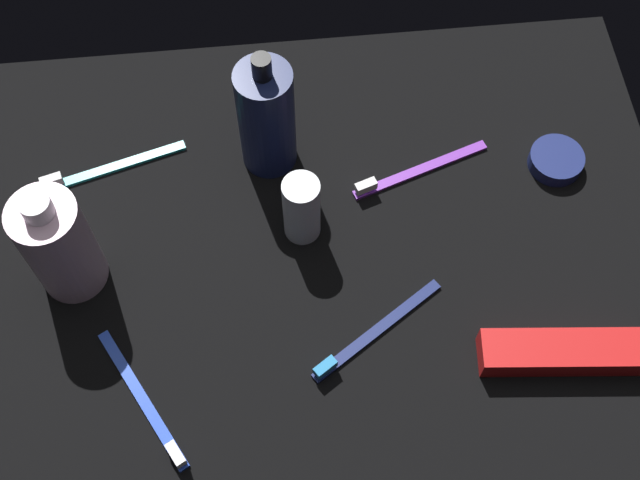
{
  "coord_description": "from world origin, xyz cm",
  "views": [
    {
      "loc": [
        4.47,
        44.12,
        87.17
      ],
      "look_at": [
        0.0,
        0.0,
        3.0
      ],
      "focal_mm": 47.2,
      "sensor_mm": 36.0,
      "label": 1
    }
  ],
  "objects": [
    {
      "name": "ground_plane",
      "position": [
        0.0,
        0.0,
        -0.6
      ],
      "size": [
        84.0,
        64.0,
        1.2
      ],
      "primitive_type": "cube",
      "color": "black"
    },
    {
      "name": "lotion_bottle",
      "position": [
        4.81,
        -13.92,
        7.95
      ],
      "size": [
        6.66,
        6.66,
        18.36
      ],
      "color": "#151E48",
      "rests_on": "ground_plane"
    },
    {
      "name": "bodywash_bottle",
      "position": [
        28.17,
        0.24,
        7.33
      ],
      "size": [
        7.48,
        7.48,
        16.41
      ],
      "color": "silver",
      "rests_on": "ground_plane"
    },
    {
      "name": "deodorant_stick",
      "position": [
        1.76,
        -3.24,
        4.84
      ],
      "size": [
        4.27,
        4.27,
        9.69
      ],
      "primitive_type": "cylinder",
      "color": "silver",
      "rests_on": "ground_plane"
    },
    {
      "name": "toothbrush_purple",
      "position": [
        -12.3,
        -9.51,
        0.61
      ],
      "size": [
        17.44,
        6.9,
        2.1
      ],
      "color": "purple",
      "rests_on": "ground_plane"
    },
    {
      "name": "toothbrush_navy",
      "position": [
        -4.41,
        11.05,
        0.61
      ],
      "size": [
        15.69,
        10.9,
        2.1
      ],
      "color": "navy",
      "rests_on": "ground_plane"
    },
    {
      "name": "toothbrush_blue",
      "position": [
        20.05,
        16.64,
        0.61
      ],
      "size": [
        9.7,
        16.36,
        2.1
      ],
      "color": "blue",
      "rests_on": "ground_plane"
    },
    {
      "name": "toothbrush_teal",
      "position": [
        25.0,
        -13.75,
        0.61
      ],
      "size": [
        17.65,
        6.03,
        2.1
      ],
      "color": "teal",
      "rests_on": "ground_plane"
    },
    {
      "name": "toothpaste_box_red",
      "position": [
        -24.57,
        15.47,
        1.6
      ],
      "size": [
        17.93,
        6.01,
        3.2
      ],
      "primitive_type": "cube",
      "rotation": [
        0.0,
        0.0,
        -0.09
      ],
      "color": "red",
      "rests_on": "ground_plane"
    },
    {
      "name": "cream_tin_left",
      "position": [
        -29.92,
        -9.13,
        0.94
      ],
      "size": [
        6.62,
        6.62,
        1.89
      ],
      "primitive_type": "cylinder",
      "color": "navy",
      "rests_on": "ground_plane"
    }
  ]
}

